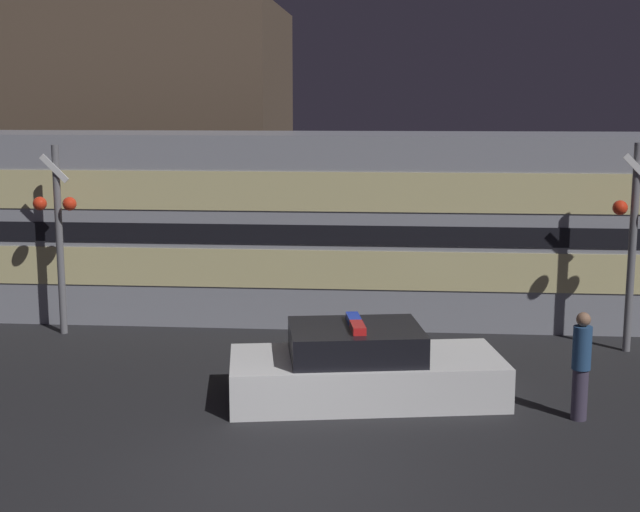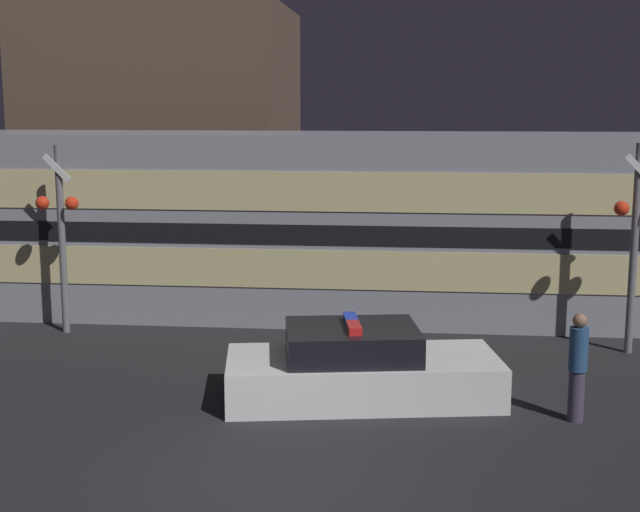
% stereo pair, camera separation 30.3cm
% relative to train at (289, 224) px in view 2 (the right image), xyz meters
% --- Properties ---
extents(ground_plane, '(120.00, 120.00, 0.00)m').
position_rel_train_xyz_m(ground_plane, '(1.05, -8.85, -2.01)').
color(ground_plane, black).
extents(train, '(17.00, 3.02, 4.01)m').
position_rel_train_xyz_m(train, '(0.00, 0.00, 0.00)').
color(train, gray).
rests_on(train, ground_plane).
extents(police_car, '(4.55, 2.52, 1.30)m').
position_rel_train_xyz_m(police_car, '(1.92, -5.73, -1.52)').
color(police_car, silver).
rests_on(police_car, ground_plane).
extents(pedestrian, '(0.28, 0.28, 1.64)m').
position_rel_train_xyz_m(pedestrian, '(5.16, -6.41, -1.16)').
color(pedestrian, '#3F384C').
rests_on(pedestrian, ground_plane).
extents(crossing_signal_near, '(0.88, 0.37, 3.95)m').
position_rel_train_xyz_m(crossing_signal_near, '(6.81, -2.61, 0.26)').
color(crossing_signal_near, slate).
rests_on(crossing_signal_near, ground_plane).
extents(crossing_signal_far, '(0.88, 0.37, 3.84)m').
position_rel_train_xyz_m(crossing_signal_far, '(-4.35, -2.22, 0.20)').
color(crossing_signal_far, slate).
rests_on(crossing_signal_far, ground_plane).
extents(building_left, '(7.34, 6.96, 7.52)m').
position_rel_train_xyz_m(building_left, '(-4.83, 7.87, 1.75)').
color(building_left, brown).
rests_on(building_left, ground_plane).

